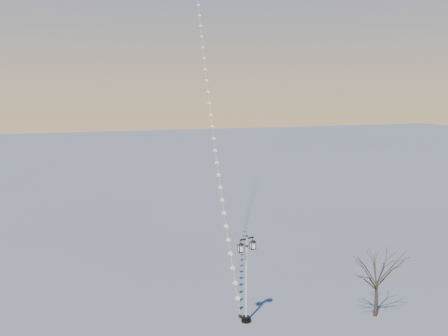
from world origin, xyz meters
name	(u,v)px	position (x,y,z in m)	size (l,w,h in m)	color
ground	(266,333)	(0.00, 0.00, 0.00)	(300.00, 300.00, 0.00)	#5F6061
street_lamp	(247,274)	(-0.55, 1.55, 2.89)	(1.29, 0.70, 5.22)	black
bare_tree	(377,273)	(7.01, -0.39, 2.69)	(2.33, 2.33, 3.87)	#352E1D
kite_train	(207,54)	(1.82, 16.36, 16.52)	(5.64, 29.15, 33.25)	black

